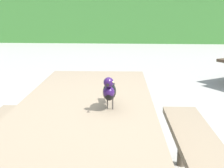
# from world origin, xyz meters

# --- Properties ---
(hedge_wall) EXTENTS (28.00, 1.24, 1.99)m
(hedge_wall) POSITION_xyz_m (0.00, 10.96, 1.00)
(hedge_wall) COLOR #428438
(hedge_wall) RESTS_ON ground
(picnic_table_foreground) EXTENTS (1.73, 1.82, 0.74)m
(picnic_table_foreground) POSITION_xyz_m (-0.14, 0.09, 0.56)
(picnic_table_foreground) COLOR #84725B
(picnic_table_foreground) RESTS_ON ground
(bird_grackle) EXTENTS (0.07, 0.29, 0.18)m
(bird_grackle) POSITION_xyz_m (0.00, -0.05, 0.84)
(bird_grackle) COLOR black
(bird_grackle) RESTS_ON picnic_table_foreground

